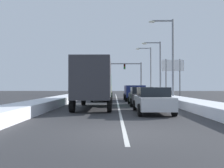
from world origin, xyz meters
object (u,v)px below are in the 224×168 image
object	(u,v)px
box_truck_center_lane_nearest	(94,82)
street_lamp_right_mid	(158,64)
sedan_silver_right_lane_nearest	(152,100)
suv_tan_center_lane_third	(104,91)
traffic_light_gantry	(122,70)
street_lamp_right_near	(170,53)
sedan_gray_center_lane_second	(101,94)
sedan_charcoal_right_lane_second	(141,96)
roadside_sign_right	(173,69)
street_lamp_right_far	(149,67)
suv_navy_right_lane_third	(134,91)

from	to	relation	value
box_truck_center_lane_nearest	street_lamp_right_mid	size ratio (longest dim) A/B	0.93
sedan_silver_right_lane_nearest	suv_tan_center_lane_third	xyz separation A→B (m)	(-3.54, 17.77, 0.25)
sedan_silver_right_lane_nearest	traffic_light_gantry	world-z (taller)	traffic_light_gantry
street_lamp_right_near	street_lamp_right_mid	distance (m)	7.58
suv_tan_center_lane_third	street_lamp_right_mid	distance (m)	8.18
sedan_silver_right_lane_nearest	box_truck_center_lane_nearest	xyz separation A→B (m)	(-3.65, 2.85, 1.14)
box_truck_center_lane_nearest	sedan_gray_center_lane_second	distance (m)	8.49
sedan_gray_center_lane_second	box_truck_center_lane_nearest	bearing A→B (deg)	-90.55
suv_tan_center_lane_third	street_lamp_right_mid	xyz separation A→B (m)	(7.28, 0.91, 3.63)
sedan_gray_center_lane_second	suv_tan_center_lane_third	distance (m)	6.52
sedan_charcoal_right_lane_second	suv_tan_center_lane_third	distance (m)	12.49
sedan_charcoal_right_lane_second	roadside_sign_right	xyz separation A→B (m)	(6.26, 14.58, 3.25)
street_lamp_right_near	street_lamp_right_mid	world-z (taller)	street_lamp_right_near
sedan_gray_center_lane_second	street_lamp_right_mid	size ratio (longest dim) A/B	0.58
street_lamp_right_far	street_lamp_right_near	bearing A→B (deg)	-90.00
sedan_silver_right_lane_nearest	box_truck_center_lane_nearest	size ratio (longest dim) A/B	0.62
sedan_charcoal_right_lane_second	traffic_light_gantry	bearing A→B (deg)	91.57
street_lamp_right_near	suv_tan_center_lane_third	bearing A→B (deg)	137.09
street_lamp_right_near	street_lamp_right_far	size ratio (longest dim) A/B	1.06
sedan_silver_right_lane_nearest	roadside_sign_right	distance (m)	21.56
sedan_charcoal_right_lane_second	street_lamp_right_near	distance (m)	7.78
roadside_sign_right	street_lamp_right_far	bearing A→B (deg)	114.17
suv_tan_center_lane_third	roadside_sign_right	world-z (taller)	roadside_sign_right
street_lamp_right_mid	box_truck_center_lane_nearest	bearing A→B (deg)	-115.01
street_lamp_right_mid	roadside_sign_right	world-z (taller)	street_lamp_right_mid
suv_navy_right_lane_third	box_truck_center_lane_nearest	bearing A→B (deg)	-110.96
sedan_silver_right_lane_nearest	street_lamp_right_near	bearing A→B (deg)	71.97
sedan_silver_right_lane_nearest	street_lamp_right_far	world-z (taller)	street_lamp_right_far
sedan_silver_right_lane_nearest	traffic_light_gantry	size ratio (longest dim) A/B	0.42
sedan_charcoal_right_lane_second	suv_navy_right_lane_third	bearing A→B (deg)	90.27
sedan_charcoal_right_lane_second	street_lamp_right_near	xyz separation A→B (m)	(3.62, 5.32, 4.37)
sedan_charcoal_right_lane_second	box_truck_center_lane_nearest	distance (m)	4.83
sedan_silver_right_lane_nearest	roadside_sign_right	world-z (taller)	roadside_sign_right
sedan_charcoal_right_lane_second	street_lamp_right_near	size ratio (longest dim) A/B	0.52
street_lamp_right_near	street_lamp_right_mid	size ratio (longest dim) A/B	1.12
sedan_gray_center_lane_second	street_lamp_right_near	distance (m)	8.41
sedan_silver_right_lane_nearest	traffic_light_gantry	distance (m)	32.16
street_lamp_right_near	roadside_sign_right	distance (m)	9.69
traffic_light_gantry	street_lamp_right_near	size ratio (longest dim) A/B	1.23
street_lamp_right_near	sedan_gray_center_lane_second	bearing A→B (deg)	178.85
traffic_light_gantry	sedan_charcoal_right_lane_second	bearing A→B (deg)	-88.43
box_truck_center_lane_nearest	street_lamp_right_mid	xyz separation A→B (m)	(7.39, 15.83, 2.75)
sedan_silver_right_lane_nearest	sedan_charcoal_right_lane_second	xyz separation A→B (m)	(-0.00, 5.80, 0.00)
sedan_gray_center_lane_second	street_lamp_right_near	size ratio (longest dim) A/B	0.52
sedan_gray_center_lane_second	traffic_light_gantry	bearing A→B (deg)	82.14
sedan_silver_right_lane_nearest	street_lamp_right_mid	bearing A→B (deg)	78.69
suv_tan_center_lane_third	street_lamp_right_near	size ratio (longest dim) A/B	0.57
box_truck_center_lane_nearest	traffic_light_gantry	size ratio (longest dim) A/B	0.68
traffic_light_gantry	street_lamp_right_mid	bearing A→B (deg)	-71.38
sedan_silver_right_lane_nearest	street_lamp_right_near	size ratio (longest dim) A/B	0.52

